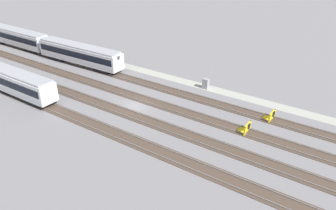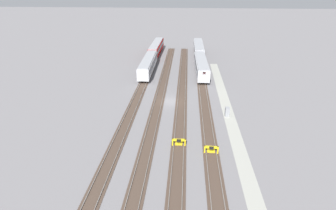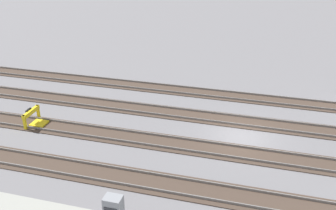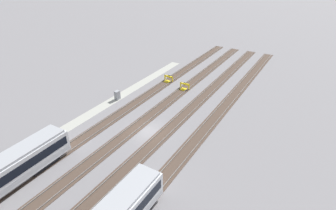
{
  "view_description": "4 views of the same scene",
  "coord_description": "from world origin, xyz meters",
  "px_view_note": "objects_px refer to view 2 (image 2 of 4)",
  "views": [
    {
      "loc": [
        -25.94,
        30.6,
        21.55
      ],
      "look_at": [
        -5.42,
        0.0,
        1.8
      ],
      "focal_mm": 35.0,
      "sensor_mm": 36.0,
      "label": 1
    },
    {
      "loc": [
        -47.22,
        -2.97,
        21.69
      ],
      "look_at": [
        -5.42,
        0.0,
        1.8
      ],
      "focal_mm": 28.0,
      "sensor_mm": 36.0,
      "label": 2
    },
    {
      "loc": [
        1.4,
        -24.63,
        13.95
      ],
      "look_at": [
        -5.42,
        0.0,
        1.8
      ],
      "focal_mm": 42.0,
      "sensor_mm": 36.0,
      "label": 3
    },
    {
      "loc": [
        25.32,
        18.71,
        21.95
      ],
      "look_at": [
        -5.42,
        0.0,
        1.8
      ],
      "focal_mm": 28.0,
      "sensor_mm": 36.0,
      "label": 4
    }
  ],
  "objects_px": {
    "bumper_stop_near_inner_track": "(179,142)",
    "electrical_cabinet": "(227,112)",
    "subway_car_front_row_centre": "(156,48)",
    "subway_car_front_row_right_inner": "(199,49)",
    "subway_car_front_row_leftmost": "(148,65)",
    "subway_car_front_row_left_inner": "(201,66)",
    "bumper_stop_nearest_track": "(211,149)"
  },
  "relations": [
    {
      "from": "subway_car_front_row_right_inner",
      "to": "electrical_cabinet",
      "type": "xyz_separation_m",
      "value": [
        -42.35,
        -3.65,
        -1.24
      ]
    },
    {
      "from": "bumper_stop_near_inner_track",
      "to": "electrical_cabinet",
      "type": "height_order",
      "value": "electrical_cabinet"
    },
    {
      "from": "subway_car_front_row_centre",
      "to": "bumper_stop_near_inner_track",
      "type": "xyz_separation_m",
      "value": [
        -52.26,
        -9.1,
        -1.53
      ]
    },
    {
      "from": "subway_car_front_row_centre",
      "to": "bumper_stop_near_inner_track",
      "type": "bearing_deg",
      "value": -170.12
    },
    {
      "from": "bumper_stop_nearest_track",
      "to": "electrical_cabinet",
      "type": "relative_size",
      "value": 1.26
    },
    {
      "from": "subway_car_front_row_centre",
      "to": "electrical_cabinet",
      "type": "xyz_separation_m",
      "value": [
        -42.49,
        -17.32,
        -1.24
      ]
    },
    {
      "from": "subway_car_front_row_leftmost",
      "to": "subway_car_front_row_left_inner",
      "type": "relative_size",
      "value": 1.0
    },
    {
      "from": "bumper_stop_nearest_track",
      "to": "electrical_cabinet",
      "type": "xyz_separation_m",
      "value": [
        11.28,
        -3.67,
        0.29
      ]
    },
    {
      "from": "subway_car_front_row_left_inner",
      "to": "bumper_stop_near_inner_track",
      "type": "relative_size",
      "value": 9.02
    },
    {
      "from": "subway_car_front_row_centre",
      "to": "subway_car_front_row_right_inner",
      "type": "bearing_deg",
      "value": -90.57
    },
    {
      "from": "subway_car_front_row_centre",
      "to": "subway_car_front_row_right_inner",
      "type": "xyz_separation_m",
      "value": [
        -0.14,
        -13.67,
        0.0
      ]
    },
    {
      "from": "bumper_stop_near_inner_track",
      "to": "subway_car_front_row_right_inner",
      "type": "bearing_deg",
      "value": -5.02
    },
    {
      "from": "subway_car_front_row_leftmost",
      "to": "subway_car_front_row_left_inner",
      "type": "xyz_separation_m",
      "value": [
        0.0,
        -13.72,
        0.0
      ]
    },
    {
      "from": "bumper_stop_near_inner_track",
      "to": "subway_car_front_row_centre",
      "type": "bearing_deg",
      "value": 9.88
    },
    {
      "from": "bumper_stop_near_inner_track",
      "to": "subway_car_front_row_left_inner",
      "type": "bearing_deg",
      "value": -7.88
    },
    {
      "from": "subway_car_front_row_centre",
      "to": "bumper_stop_near_inner_track",
      "type": "height_order",
      "value": "subway_car_front_row_centre"
    },
    {
      "from": "subway_car_front_row_centre",
      "to": "electrical_cabinet",
      "type": "bearing_deg",
      "value": -157.82
    },
    {
      "from": "electrical_cabinet",
      "to": "subway_car_front_row_leftmost",
      "type": "bearing_deg",
      "value": 36.47
    },
    {
      "from": "bumper_stop_nearest_track",
      "to": "electrical_cabinet",
      "type": "distance_m",
      "value": 11.87
    },
    {
      "from": "subway_car_front_row_right_inner",
      "to": "bumper_stop_near_inner_track",
      "type": "bearing_deg",
      "value": 174.98
    },
    {
      "from": "subway_car_front_row_right_inner",
      "to": "bumper_stop_near_inner_track",
      "type": "distance_m",
      "value": 52.34
    },
    {
      "from": "subway_car_front_row_right_inner",
      "to": "electrical_cabinet",
      "type": "relative_size",
      "value": 11.25
    },
    {
      "from": "subway_car_front_row_leftmost",
      "to": "subway_car_front_row_centre",
      "type": "height_order",
      "value": "same"
    },
    {
      "from": "subway_car_front_row_left_inner",
      "to": "subway_car_front_row_centre",
      "type": "distance_m",
      "value": 23.44
    },
    {
      "from": "subway_car_front_row_right_inner",
      "to": "electrical_cabinet",
      "type": "height_order",
      "value": "subway_car_front_row_right_inner"
    },
    {
      "from": "subway_car_front_row_leftmost",
      "to": "subway_car_front_row_right_inner",
      "type": "height_order",
      "value": "same"
    },
    {
      "from": "subway_car_front_row_leftmost",
      "to": "bumper_stop_nearest_track",
      "type": "relative_size",
      "value": 8.97
    },
    {
      "from": "subway_car_front_row_right_inner",
      "to": "subway_car_front_row_left_inner",
      "type": "bearing_deg",
      "value": -179.94
    },
    {
      "from": "subway_car_front_row_leftmost",
      "to": "bumper_stop_near_inner_track",
      "type": "relative_size",
      "value": 8.99
    },
    {
      "from": "subway_car_front_row_left_inner",
      "to": "bumper_stop_near_inner_track",
      "type": "distance_m",
      "value": 33.59
    },
    {
      "from": "electrical_cabinet",
      "to": "subway_car_front_row_left_inner",
      "type": "bearing_deg",
      "value": 8.79
    },
    {
      "from": "bumper_stop_near_inner_track",
      "to": "subway_car_front_row_leftmost",
      "type": "bearing_deg",
      "value": 15.34
    }
  ]
}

